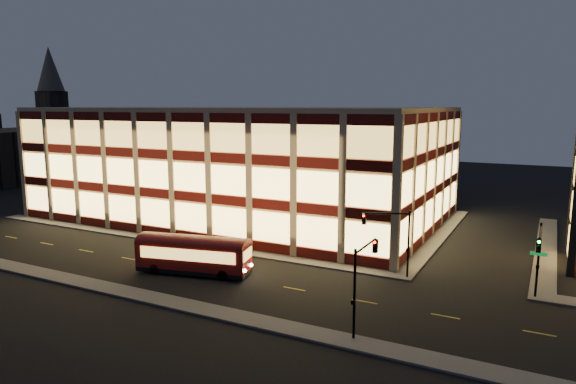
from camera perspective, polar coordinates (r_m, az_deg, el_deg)
The scene contains 12 objects.
ground at distance 55.67m, azimuth -11.38°, elevation -5.96°, with size 200.00×200.00×0.00m, color black.
sidewalk_office_south at distance 58.26m, azimuth -13.08°, elevation -5.25°, with size 54.00×2.00×0.15m, color #514F4C.
sidewalk_office_east at distance 61.40m, azimuth 16.44°, elevation -4.64°, with size 2.00×30.00×0.15m, color #514F4C.
sidewalk_tower_west at distance 60.42m, azimuth 26.76°, elevation -5.51°, with size 2.00×30.00×0.15m, color #514F4C.
sidewalk_near at distance 46.74m, azimuth -21.52°, elevation -9.40°, with size 100.00×2.00×0.15m, color #514F4C.
office_building at distance 69.56m, azimuth -4.72°, elevation 3.37°, with size 50.45×30.45×14.50m.
church_tower at distance 132.26m, azimuth -24.55°, elevation 6.24°, with size 5.00×5.00×18.00m, color #2D2621.
church_spire at distance 132.39m, azimuth -24.97°, elevation 12.29°, with size 6.00×6.00×10.00m, color #4C473F.
traffic_signal_far at distance 44.74m, azimuth 11.50°, elevation -4.36°, with size 3.79×1.87×6.00m.
traffic_signal_right at distance 42.35m, azimuth 26.08°, elevation -5.97°, with size 1.20×4.37×6.00m.
traffic_signal_near at distance 34.01m, azimuth 8.29°, elevation -8.71°, with size 0.32×4.45×6.00m.
trolley_bus at distance 46.48m, azimuth -10.48°, elevation -6.62°, with size 10.44×4.66×3.43m.
Camera 1 is at (33.92, -41.62, 14.75)m, focal length 32.00 mm.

